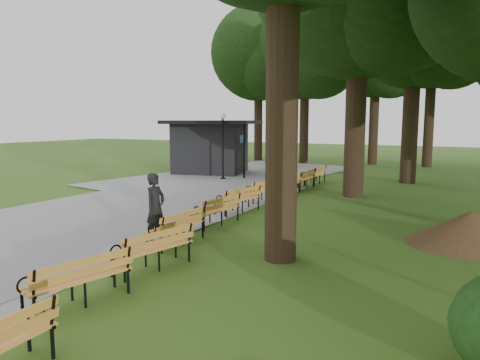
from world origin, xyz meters
The scene contains 16 objects.
ground centered at (0.00, 0.00, 0.00)m, with size 100.00×100.00×0.00m, color #335B1A.
path centered at (-4.00, 3.00, 0.03)m, with size 12.00×38.00×0.06m, color #949497.
person centered at (-0.47, 1.00, 0.87)m, with size 0.63×0.41×1.73m, color black.
kiosk centered at (-6.66, 14.31, 1.53)m, with size 4.88×4.25×3.06m, color black, non-canonical shape.
lamp_post centered at (-4.59, 12.05, 2.47)m, with size 0.32×0.32×3.47m.
dirt_mound centered at (6.69, 3.98, 0.44)m, with size 2.55×2.55×0.88m, color #47301C.
bench_1 centered at (0.81, -2.79, 0.44)m, with size 1.90×0.64×0.88m, color orange, non-canonical shape.
bench_2 centered at (0.82, -0.82, 0.44)m, with size 1.90×0.64×0.88m, color orange, non-canonical shape.
bench_3 centered at (0.18, 0.96, 0.44)m, with size 1.90×0.64×0.88m, color orange, non-canonical shape.
bench_4 centered at (0.04, 3.18, 0.44)m, with size 1.90×0.64×0.88m, color orange, non-canonical shape.
bench_5 centered at (-0.19, 5.03, 0.44)m, with size 1.90×0.64×0.88m, color orange, non-canonical shape.
bench_6 centered at (-0.13, 7.27, 0.44)m, with size 1.90×0.64×0.88m, color orange, non-canonical shape.
bench_7 centered at (-0.07, 9.03, 0.44)m, with size 1.90×0.64×0.88m, color orange, non-canonical shape.
bench_8 centered at (0.06, 10.97, 0.44)m, with size 1.90×0.64×0.88m, color orange, non-canonical shape.
bench_9 centered at (0.08, 12.86, 0.44)m, with size 1.90×0.64×0.88m, color orange, non-canonical shape.
lawn_tree_4 centered at (4.07, 15.13, 8.03)m, with size 7.06×7.06×11.61m.
Camera 1 is at (6.38, -7.88, 3.03)m, focal length 33.15 mm.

